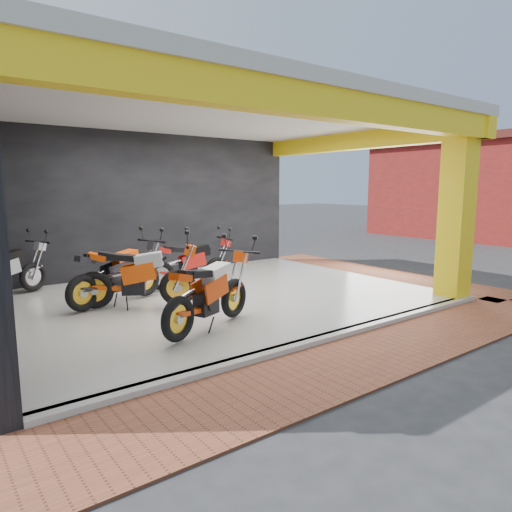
# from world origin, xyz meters

# --- Properties ---
(ground) EXTENTS (80.00, 80.00, 0.00)m
(ground) POSITION_xyz_m (0.00, 0.00, 0.00)
(ground) COLOR #2D2D30
(ground) RESTS_ON ground
(showroom_floor) EXTENTS (8.00, 6.00, 0.10)m
(showroom_floor) POSITION_xyz_m (0.00, 2.00, 0.05)
(showroom_floor) COLOR silver
(showroom_floor) RESTS_ON ground
(showroom_ceiling) EXTENTS (8.40, 6.40, 0.20)m
(showroom_ceiling) POSITION_xyz_m (0.00, 2.00, 3.60)
(showroom_ceiling) COLOR beige
(showroom_ceiling) RESTS_ON corner_column
(back_wall) EXTENTS (8.20, 0.20, 3.50)m
(back_wall) POSITION_xyz_m (0.00, 5.10, 1.75)
(back_wall) COLOR black
(back_wall) RESTS_ON ground
(corner_column) EXTENTS (0.50, 0.50, 3.50)m
(corner_column) POSITION_xyz_m (3.75, -0.75, 1.75)
(corner_column) COLOR yellow
(corner_column) RESTS_ON ground
(header_beam_front) EXTENTS (8.40, 0.30, 0.40)m
(header_beam_front) POSITION_xyz_m (0.00, -1.00, 3.30)
(header_beam_front) COLOR yellow
(header_beam_front) RESTS_ON corner_column
(header_beam_right) EXTENTS (0.30, 6.40, 0.40)m
(header_beam_right) POSITION_xyz_m (4.00, 2.00, 3.30)
(header_beam_right) COLOR yellow
(header_beam_right) RESTS_ON corner_column
(floor_kerb) EXTENTS (8.00, 0.20, 0.10)m
(floor_kerb) POSITION_xyz_m (0.00, -1.02, 0.05)
(floor_kerb) COLOR silver
(floor_kerb) RESTS_ON ground
(paver_front) EXTENTS (9.00, 1.40, 0.03)m
(paver_front) POSITION_xyz_m (0.00, -1.80, 0.01)
(paver_front) COLOR #9A5032
(paver_front) RESTS_ON ground
(paver_right) EXTENTS (1.40, 7.00, 0.03)m
(paver_right) POSITION_xyz_m (4.80, 2.00, 0.01)
(paver_right) COLOR #9A5032
(paver_right) RESTS_ON ground
(moto_hero) EXTENTS (2.26, 1.54, 1.30)m
(moto_hero) POSITION_xyz_m (-0.61, 0.48, 0.75)
(moto_hero) COLOR red
(moto_hero) RESTS_ON showroom_floor
(moto_row_a) EXTENTS (2.32, 1.76, 1.34)m
(moto_row_a) POSITION_xyz_m (-1.00, 1.66, 0.77)
(moto_row_a) COLOR #EB4A09
(moto_row_a) RESTS_ON showroom_floor
(moto_row_b) EXTENTS (2.06, 0.97, 1.21)m
(moto_row_b) POSITION_xyz_m (0.58, 2.85, 0.71)
(moto_row_b) COLOR red
(moto_row_b) RESTS_ON showroom_floor
(moto_row_c) EXTENTS (2.26, 1.37, 1.30)m
(moto_row_c) POSITION_xyz_m (-1.15, 2.71, 0.75)
(moto_row_c) COLOR black
(moto_row_c) RESTS_ON showroom_floor
(moto_row_d) EXTENTS (2.12, 1.51, 1.22)m
(moto_row_d) POSITION_xyz_m (-2.80, 4.48, 0.71)
(moto_row_d) COLOR #9D9FA4
(moto_row_d) RESTS_ON showroom_floor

